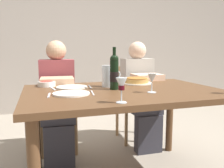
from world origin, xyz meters
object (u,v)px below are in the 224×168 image
object	(u,v)px
water_pitcher	(108,77)
diner_left	(58,96)
wine_glass_centre	(121,85)
dinner_plate_right_setting	(72,87)
dinner_plate_left_setting	(71,93)
chair_right	(133,97)
wine_bottle	(114,72)
baked_tart	(136,81)
wine_glass_left_diner	(152,79)
chair_left	(58,103)
diner_right	(141,91)
salad_bowl	(47,83)
dining_table	(124,102)

from	to	relation	value
water_pitcher	diner_left	xyz separation A→B (m)	(-0.39, 0.44, -0.22)
wine_glass_centre	dinner_plate_right_setting	distance (m)	0.67
water_pitcher	dinner_plate_left_setting	bearing A→B (deg)	-144.18
dinner_plate_left_setting	chair_right	bearing A→B (deg)	48.25
wine_glass_centre	chair_right	distance (m)	1.51
wine_bottle	dinner_plate_left_setting	distance (m)	0.39
wine_bottle	wine_glass_centre	size ratio (longest dim) A/B	2.23
dinner_plate_right_setting	dinner_plate_left_setting	bearing A→B (deg)	-98.48
dinner_plate_left_setting	chair_right	size ratio (longest dim) A/B	0.29
baked_tart	wine_glass_left_diner	bearing A→B (deg)	-99.74
baked_tart	wine_glass_centre	bearing A→B (deg)	-119.62
wine_bottle	chair_left	size ratio (longest dim) A/B	0.38
wine_bottle	baked_tart	xyz separation A→B (m)	(0.29, 0.25, -0.11)
dinner_plate_right_setting	diner_left	world-z (taller)	diner_left
wine_bottle	chair_right	size ratio (longest dim) A/B	0.38
chair_left	chair_right	distance (m)	0.90
water_pitcher	baked_tart	size ratio (longest dim) A/B	0.64
wine_glass_centre	dinner_plate_left_setting	distance (m)	0.44
wine_glass_left_diner	diner_right	distance (m)	0.92
water_pitcher	wine_glass_centre	distance (m)	0.61
wine_bottle	dinner_plate_right_setting	xyz separation A→B (m)	(-0.31, 0.17, -0.13)
salad_bowl	wine_glass_centre	distance (m)	0.87
wine_bottle	diner_left	distance (m)	0.76
water_pitcher	chair_left	xyz separation A→B (m)	(-0.37, 0.68, -0.34)
wine_glass_left_diner	wine_glass_centre	size ratio (longest dim) A/B	0.94
chair_right	wine_glass_left_diner	bearing A→B (deg)	75.68
dining_table	wine_glass_centre	world-z (taller)	wine_glass_centre
wine_bottle	diner_right	distance (m)	0.86
dinner_plate_left_setting	diner_left	world-z (taller)	diner_left
wine_glass_left_diner	dinner_plate_left_setting	bearing A→B (deg)	169.43
baked_tart	diner_right	xyz separation A→B (m)	(0.22, 0.38, -0.17)
chair_left	chair_right	xyz separation A→B (m)	(0.90, 0.04, 0.00)
wine_bottle	wine_glass_centre	xyz separation A→B (m)	(-0.11, -0.46, -0.03)
wine_bottle	chair_left	bearing A→B (deg)	114.63
baked_tart	salad_bowl	world-z (taller)	baked_tart
chair_left	water_pitcher	bearing A→B (deg)	122.78
dining_table	dinner_plate_left_setting	size ratio (longest dim) A/B	5.87
dinner_plate_right_setting	diner_left	bearing A→B (deg)	101.57
chair_right	wine_bottle	bearing A→B (deg)	60.47
baked_tart	diner_right	bearing A→B (deg)	60.09
dining_table	wine_glass_centre	xyz separation A→B (m)	(-0.17, -0.41, 0.19)
water_pitcher	dinner_plate_left_setting	xyz separation A→B (m)	(-0.34, -0.25, -0.07)
wine_bottle	diner_right	bearing A→B (deg)	50.73
wine_bottle	baked_tart	distance (m)	0.40
wine_glass_left_diner	diner_left	bearing A→B (deg)	127.26
water_pitcher	wine_glass_left_diner	distance (m)	0.42
baked_tart	salad_bowl	xyz separation A→B (m)	(-0.79, 0.07, -0.00)
chair_right	baked_tart	bearing A→B (deg)	71.45
dining_table	wine_glass_left_diner	world-z (taller)	wine_glass_left_diner
wine_bottle	salad_bowl	xyz separation A→B (m)	(-0.50, 0.32, -0.11)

